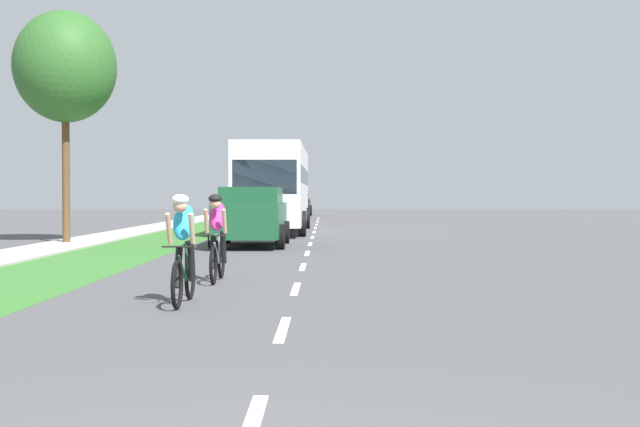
{
  "coord_description": "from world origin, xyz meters",
  "views": [
    {
      "loc": [
        0.51,
        -3.31,
        1.58
      ],
      "look_at": [
        0.33,
        19.87,
        1.02
      ],
      "focal_mm": 44.97,
      "sensor_mm": 36.0,
      "label": 1
    }
  ],
  "objects_px": {
    "bus_white": "(275,185)",
    "street_tree_near": "(65,67)",
    "pickup_black": "(296,205)",
    "cyclist_trailing": "(217,237)",
    "sedan_red": "(291,207)",
    "suv_dark_green": "(252,215)",
    "cyclist_lead": "(183,248)"
  },
  "relations": [
    {
      "from": "bus_white",
      "to": "street_tree_near",
      "type": "distance_m",
      "value": 10.77
    },
    {
      "from": "pickup_black",
      "to": "cyclist_lead",
      "type": "bearing_deg",
      "value": -89.81
    },
    {
      "from": "bus_white",
      "to": "pickup_black",
      "type": "height_order",
      "value": "bus_white"
    },
    {
      "from": "bus_white",
      "to": "street_tree_near",
      "type": "relative_size",
      "value": 1.56
    },
    {
      "from": "street_tree_near",
      "to": "cyclist_lead",
      "type": "bearing_deg",
      "value": -66.04
    },
    {
      "from": "cyclist_lead",
      "to": "suv_dark_green",
      "type": "xyz_separation_m",
      "value": [
        -0.23,
        12.89,
        0.14
      ]
    },
    {
      "from": "cyclist_lead",
      "to": "cyclist_trailing",
      "type": "distance_m",
      "value": 3.0
    },
    {
      "from": "cyclist_trailing",
      "to": "pickup_black",
      "type": "xyz_separation_m",
      "value": [
        -0.22,
        43.77,
        0.02
      ]
    },
    {
      "from": "suv_dark_green",
      "to": "pickup_black",
      "type": "xyz_separation_m",
      "value": [
        0.08,
        33.87,
        -0.12
      ]
    },
    {
      "from": "bus_white",
      "to": "cyclist_trailing",
      "type": "bearing_deg",
      "value": -89.46
    },
    {
      "from": "sedan_red",
      "to": "street_tree_near",
      "type": "bearing_deg",
      "value": -104.28
    },
    {
      "from": "cyclist_trailing",
      "to": "sedan_red",
      "type": "height_order",
      "value": "cyclist_trailing"
    },
    {
      "from": "cyclist_trailing",
      "to": "street_tree_near",
      "type": "bearing_deg",
      "value": 119.71
    },
    {
      "from": "sedan_red",
      "to": "cyclist_lead",
      "type": "bearing_deg",
      "value": -89.77
    },
    {
      "from": "suv_dark_green",
      "to": "pickup_black",
      "type": "distance_m",
      "value": 33.87
    },
    {
      "from": "suv_dark_green",
      "to": "bus_white",
      "type": "xyz_separation_m",
      "value": [
        0.12,
        9.28,
        1.03
      ]
    },
    {
      "from": "cyclist_trailing",
      "to": "sedan_red",
      "type": "bearing_deg",
      "value": 90.37
    },
    {
      "from": "suv_dark_green",
      "to": "street_tree_near",
      "type": "xyz_separation_m",
      "value": [
        -6.05,
        1.24,
        4.67
      ]
    },
    {
      "from": "cyclist_lead",
      "to": "street_tree_near",
      "type": "relative_size",
      "value": 0.23
    },
    {
      "from": "suv_dark_green",
      "to": "pickup_black",
      "type": "height_order",
      "value": "suv_dark_green"
    },
    {
      "from": "cyclist_trailing",
      "to": "suv_dark_green",
      "type": "bearing_deg",
      "value": 91.74
    },
    {
      "from": "street_tree_near",
      "to": "sedan_red",
      "type": "bearing_deg",
      "value": 75.72
    },
    {
      "from": "pickup_black",
      "to": "bus_white",
      "type": "bearing_deg",
      "value": -89.9
    },
    {
      "from": "pickup_black",
      "to": "sedan_red",
      "type": "bearing_deg",
      "value": -90.0
    },
    {
      "from": "cyclist_lead",
      "to": "street_tree_near",
      "type": "xyz_separation_m",
      "value": [
        -6.28,
        14.13,
        4.81
      ]
    },
    {
      "from": "cyclist_lead",
      "to": "bus_white",
      "type": "height_order",
      "value": "bus_white"
    },
    {
      "from": "suv_dark_green",
      "to": "pickup_black",
      "type": "bearing_deg",
      "value": 89.87
    },
    {
      "from": "sedan_red",
      "to": "street_tree_near",
      "type": "relative_size",
      "value": 0.58
    },
    {
      "from": "sedan_red",
      "to": "cyclist_trailing",
      "type": "bearing_deg",
      "value": -89.63
    },
    {
      "from": "cyclist_trailing",
      "to": "bus_white",
      "type": "height_order",
      "value": "bus_white"
    },
    {
      "from": "cyclist_lead",
      "to": "bus_white",
      "type": "relative_size",
      "value": 0.15
    },
    {
      "from": "cyclist_trailing",
      "to": "street_tree_near",
      "type": "relative_size",
      "value": 0.23
    }
  ]
}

